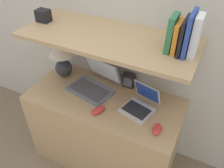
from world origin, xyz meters
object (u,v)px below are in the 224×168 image
object	(u,v)px
second_mouse	(157,129)
table_lamp	(62,54)
laptop_large	(94,83)
router_box	(129,80)
book_blue	(189,34)
laptop_small	(140,104)
book_orange	(177,37)
book_white	(196,36)
computer_mouse	(98,110)
book_black	(184,36)
shelf_gadget	(43,16)
book_green	(172,33)

from	to	relation	value
second_mouse	table_lamp	bearing A→B (deg)	164.47
laptop_large	router_box	world-z (taller)	laptop_large
table_lamp	second_mouse	world-z (taller)	table_lamp
laptop_large	book_blue	world-z (taller)	book_blue
laptop_small	book_orange	size ratio (longest dim) A/B	1.54
table_lamp	book_white	size ratio (longest dim) A/B	1.48
computer_mouse	router_box	xyz separation A→B (m)	(0.08, 0.38, 0.04)
table_lamp	router_box	xyz separation A→B (m)	(0.57, 0.10, -0.16)
laptop_small	book_black	distance (m)	0.61
computer_mouse	second_mouse	size ratio (longest dim) A/B	1.15
laptop_large	laptop_small	bearing A→B (deg)	-8.61
table_lamp	book_white	distance (m)	1.10
laptop_large	book_white	bearing A→B (deg)	-1.27
second_mouse	book_orange	xyz separation A→B (m)	(-0.01, 0.20, 0.58)
laptop_large	book_orange	world-z (taller)	book_orange
book_white	book_black	xyz separation A→B (m)	(-0.07, -0.00, -0.01)
laptop_large	computer_mouse	bearing A→B (deg)	-55.23
laptop_small	second_mouse	distance (m)	0.24
second_mouse	laptop_small	bearing A→B (deg)	139.41
book_blue	shelf_gadget	distance (m)	1.05
router_box	book_white	world-z (taller)	book_white
book_blue	computer_mouse	bearing A→B (deg)	-155.82
computer_mouse	router_box	world-z (taller)	router_box
second_mouse	book_white	size ratio (longest dim) A/B	0.47
second_mouse	router_box	world-z (taller)	router_box
book_green	book_blue	bearing A→B (deg)	0.00
shelf_gadget	second_mouse	bearing A→B (deg)	-11.45
laptop_large	laptop_small	distance (m)	0.43
book_blue	book_black	xyz separation A→B (m)	(-0.03, -0.00, -0.02)
book_white	book_green	xyz separation A→B (m)	(-0.14, 0.00, -0.01)
book_green	shelf_gadget	size ratio (longest dim) A/B	2.27
table_lamp	book_white	xyz separation A→B (m)	(1.02, -0.06, 0.41)
table_lamp	computer_mouse	bearing A→B (deg)	-29.34
table_lamp	book_green	xyz separation A→B (m)	(0.88, -0.06, 0.40)
book_white	shelf_gadget	bearing A→B (deg)	180.00
book_blue	book_black	size ratio (longest dim) A/B	1.19
computer_mouse	laptop_small	bearing A→B (deg)	33.22
table_lamp	laptop_small	xyz separation A→B (m)	(0.75, -0.10, -0.17)
laptop_large	book_black	xyz separation A→B (m)	(0.62, -0.02, 0.56)
computer_mouse	second_mouse	bearing A→B (deg)	2.23
computer_mouse	router_box	distance (m)	0.39
computer_mouse	book_blue	distance (m)	0.81
router_box	book_black	world-z (taller)	book_black
computer_mouse	second_mouse	xyz separation A→B (m)	(0.44, 0.02, 0.00)
book_green	laptop_small	bearing A→B (deg)	-159.27
book_green	shelf_gadget	xyz separation A→B (m)	(-0.95, 0.00, -0.06)
table_lamp	second_mouse	distance (m)	0.98
table_lamp	book_white	bearing A→B (deg)	-3.16
book_orange	computer_mouse	bearing A→B (deg)	-152.77
book_green	shelf_gadget	world-z (taller)	book_green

